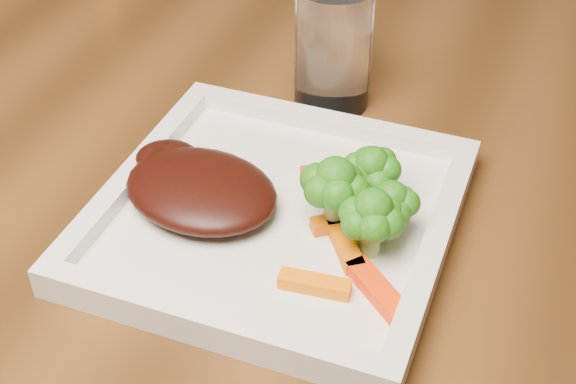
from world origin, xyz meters
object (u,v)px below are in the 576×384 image
(plate, at_px, (276,219))
(steak, at_px, (201,190))
(drinking_glass, at_px, (333,47))
(dining_table, at_px, (77,318))

(plate, xyz_separation_m, steak, (-0.06, -0.01, 0.02))
(plate, height_order, drinking_glass, drinking_glass)
(dining_table, height_order, plate, plate)
(steak, distance_m, drinking_glass, 0.20)
(dining_table, relative_size, drinking_glass, 13.33)
(steak, bearing_deg, plate, 10.03)
(dining_table, relative_size, steak, 12.50)
(dining_table, bearing_deg, plate, -20.20)
(dining_table, relative_size, plate, 5.93)
(plate, distance_m, steak, 0.06)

